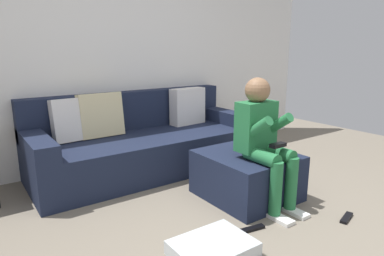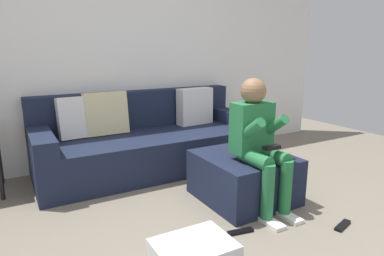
{
  "view_description": "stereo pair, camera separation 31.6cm",
  "coord_description": "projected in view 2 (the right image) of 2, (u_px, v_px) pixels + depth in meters",
  "views": [
    {
      "loc": [
        -1.54,
        -1.3,
        1.3
      ],
      "look_at": [
        0.29,
        1.29,
        0.56
      ],
      "focal_mm": 31.59,
      "sensor_mm": 36.0,
      "label": 1
    },
    {
      "loc": [
        -1.27,
        -1.47,
        1.3
      ],
      "look_at": [
        0.29,
        1.29,
        0.56
      ],
      "focal_mm": 31.59,
      "sensor_mm": 36.0,
      "label": 2
    }
  ],
  "objects": [
    {
      "name": "storage_bin",
      "position": [
        194.0,
        249.0,
        2.17
      ],
      "size": [
        0.51,
        0.39,
        0.09
      ],
      "primitive_type": "cube",
      "rotation": [
        0.0,
        0.0,
        -0.01
      ],
      "color": "silver",
      "rests_on": "ground_plane"
    },
    {
      "name": "remote_near_ottoman",
      "position": [
        343.0,
        225.0,
        2.53
      ],
      "size": [
        0.2,
        0.1,
        0.02
      ],
      "primitive_type": "cube",
      "rotation": [
        0.0,
        0.0,
        0.29
      ],
      "color": "black",
      "rests_on": "ground_plane"
    },
    {
      "name": "couch_sectional",
      "position": [
        148.0,
        141.0,
        3.73
      ],
      "size": [
        2.38,
        0.93,
        0.87
      ],
      "color": "#192138",
      "rests_on": "ground_plane"
    },
    {
      "name": "ottoman",
      "position": [
        243.0,
        177.0,
        2.97
      ],
      "size": [
        0.73,
        0.77,
        0.4
      ],
      "primitive_type": "cube",
      "color": "#192138",
      "rests_on": "ground_plane"
    },
    {
      "name": "remote_by_storage_bin",
      "position": [
        240.0,
        231.0,
        2.44
      ],
      "size": [
        0.2,
        0.08,
        0.02
      ],
      "primitive_type": "cube",
      "rotation": [
        0.0,
        0.0,
        -0.17
      ],
      "color": "black",
      "rests_on": "ground_plane"
    },
    {
      "name": "wall_back",
      "position": [
        125.0,
        56.0,
        3.87
      ],
      "size": [
        5.78,
        0.1,
        2.43
      ],
      "primitive_type": "cube",
      "color": "white",
      "rests_on": "ground_plane"
    },
    {
      "name": "person_seated",
      "position": [
        259.0,
        137.0,
        2.72
      ],
      "size": [
        0.33,
        0.6,
        1.08
      ],
      "color": "#26723F",
      "rests_on": "ground_plane"
    }
  ]
}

